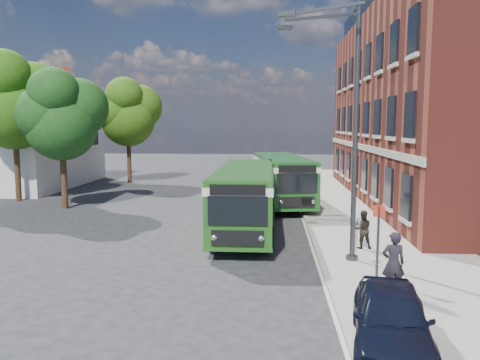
# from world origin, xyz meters

# --- Properties ---
(ground) EXTENTS (120.00, 120.00, 0.00)m
(ground) POSITION_xyz_m (0.00, 0.00, 0.00)
(ground) COLOR #262628
(ground) RESTS_ON ground
(pavement) EXTENTS (6.00, 48.00, 0.15)m
(pavement) POSITION_xyz_m (7.00, 8.00, 0.07)
(pavement) COLOR gray
(pavement) RESTS_ON ground
(kerb_line) EXTENTS (0.12, 48.00, 0.01)m
(kerb_line) POSITION_xyz_m (3.95, 8.00, 0.01)
(kerb_line) COLOR beige
(kerb_line) RESTS_ON ground
(brick_office) EXTENTS (12.10, 26.00, 14.20)m
(brick_office) POSITION_xyz_m (14.00, 12.00, 6.97)
(brick_office) COLOR maroon
(brick_office) RESTS_ON ground
(white_building) EXTENTS (9.40, 13.40, 7.30)m
(white_building) POSITION_xyz_m (-18.00, 18.00, 3.66)
(white_building) COLOR silver
(white_building) RESTS_ON ground
(flagpole) EXTENTS (0.95, 0.10, 9.00)m
(flagpole) POSITION_xyz_m (-12.45, 13.00, 4.94)
(flagpole) COLOR #313336
(flagpole) RESTS_ON ground
(street_lamp) EXTENTS (2.96, 2.38, 9.00)m
(street_lamp) POSITION_xyz_m (4.84, -2.00, 4.79)
(street_lamp) COLOR #313336
(street_lamp) RESTS_ON ground
(bus_stop_sign) EXTENTS (0.35, 0.08, 2.52)m
(bus_stop_sign) POSITION_xyz_m (5.60, -4.20, 1.51)
(bus_stop_sign) COLOR #313336
(bus_stop_sign) RESTS_ON ground
(bus_front) EXTENTS (2.64, 10.62, 3.02)m
(bus_front) POSITION_xyz_m (1.07, 2.92, 1.83)
(bus_front) COLOR #215518
(bus_front) RESTS_ON ground
(bus_rear) EXTENTS (3.95, 9.98, 3.02)m
(bus_rear) POSITION_xyz_m (2.91, 10.52, 1.83)
(bus_rear) COLOR #174F1A
(bus_rear) RESTS_ON ground
(parked_car) EXTENTS (2.30, 4.27, 1.38)m
(parked_car) POSITION_xyz_m (4.89, -8.79, 0.84)
(parked_car) COLOR black
(parked_car) RESTS_ON pavement
(pedestrian_a) EXTENTS (0.69, 0.48, 1.83)m
(pedestrian_a) POSITION_xyz_m (5.78, -5.42, 1.07)
(pedestrian_a) COLOR black
(pedestrian_a) RESTS_ON pavement
(pedestrian_b) EXTENTS (0.76, 0.61, 1.52)m
(pedestrian_b) POSITION_xyz_m (5.86, -0.40, 0.91)
(pedestrian_b) COLOR black
(pedestrian_b) RESTS_ON pavement
(tree_left) EXTENTS (4.88, 4.64, 8.25)m
(tree_left) POSITION_xyz_m (-10.01, 8.11, 5.59)
(tree_left) COLOR #342313
(tree_left) RESTS_ON ground
(tree_mid) EXTENTS (5.72, 5.44, 9.66)m
(tree_mid) POSITION_xyz_m (-14.29, 10.66, 6.56)
(tree_mid) COLOR #342313
(tree_mid) RESTS_ON ground
(tree_right) EXTENTS (5.29, 5.03, 8.94)m
(tree_right) POSITION_xyz_m (-9.95, 20.75, 6.07)
(tree_right) COLOR #342313
(tree_right) RESTS_ON ground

